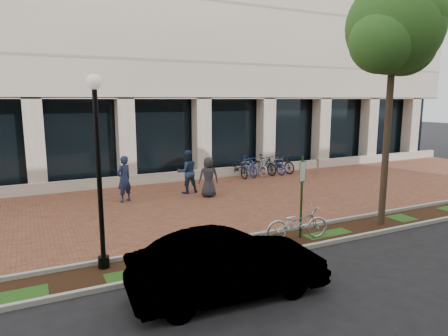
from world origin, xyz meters
name	(u,v)px	position (x,y,z in m)	size (l,w,h in m)	color
ground	(204,202)	(0.00, 0.00, 0.00)	(120.00, 120.00, 0.00)	black
brick_plaza	(204,202)	(0.00, 0.00, 0.01)	(40.00, 9.00, 0.01)	brown
planting_strip	(276,243)	(0.00, -5.25, 0.01)	(40.00, 1.50, 0.01)	black
curb_plaza_side	(263,234)	(0.00, -4.50, 0.06)	(40.00, 0.12, 0.12)	#A1A198
curb_street_side	(292,250)	(0.00, -6.00, 0.06)	(40.00, 0.12, 0.12)	#A1A198
parking_sign	(302,187)	(0.91, -5.18, 1.59)	(0.34, 0.07, 2.50)	#143715
lamppost	(98,163)	(-4.81, -4.77, 2.66)	(0.36, 0.36, 4.72)	black
street_tree	(395,33)	(4.25, -5.24, 6.18)	(3.58, 2.98, 7.87)	#463728
locked_bicycle	(297,223)	(0.73, -5.25, 0.51)	(0.68, 1.95, 1.02)	silver
pedestrian_left	(124,179)	(-2.88, 1.53, 0.95)	(0.69, 0.45, 1.90)	#1C2747
pedestrian_mid	(187,172)	(-0.02, 1.84, 0.96)	(0.94, 0.73, 1.93)	#1F314E
pedestrian_right	(209,177)	(0.54, 0.78, 0.87)	(0.85, 0.55, 1.73)	#27272C
bollard	(318,166)	(7.95, 2.60, 0.50)	(0.12, 0.12, 0.98)	#B2B3B7
bike_rack_cluster	(260,166)	(5.11, 4.03, 0.53)	(3.65, 2.04, 1.13)	black
sedan_near_curb	(229,265)	(-2.67, -7.41, 0.69)	(1.47, 4.20, 1.39)	#BABABF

